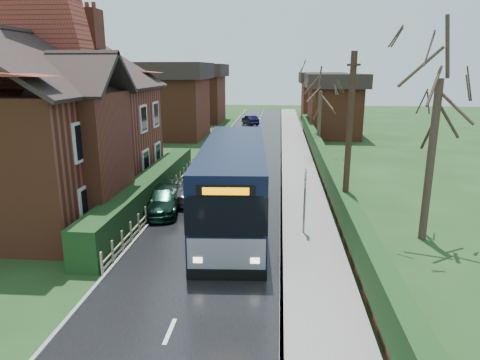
# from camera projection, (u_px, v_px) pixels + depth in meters

# --- Properties ---
(ground) EXTENTS (140.00, 140.00, 0.00)m
(ground) POSITION_uv_depth(u_px,v_px,m) (207.00, 245.00, 17.49)
(ground) COLOR #294C20
(ground) RESTS_ON ground
(road) EXTENTS (6.00, 100.00, 0.02)m
(road) POSITION_uv_depth(u_px,v_px,m) (233.00, 182.00, 27.13)
(road) COLOR black
(road) RESTS_ON ground
(pavement) EXTENTS (2.50, 100.00, 0.14)m
(pavement) POSITION_uv_depth(u_px,v_px,m) (300.00, 183.00, 26.73)
(pavement) COLOR slate
(pavement) RESTS_ON ground
(kerb_right) EXTENTS (0.12, 100.00, 0.14)m
(kerb_right) POSITION_uv_depth(u_px,v_px,m) (281.00, 182.00, 26.84)
(kerb_right) COLOR gray
(kerb_right) RESTS_ON ground
(kerb_left) EXTENTS (0.12, 100.00, 0.10)m
(kerb_left) POSITION_uv_depth(u_px,v_px,m) (186.00, 181.00, 27.39)
(kerb_left) COLOR gray
(kerb_left) RESTS_ON ground
(front_hedge) EXTENTS (1.20, 16.00, 1.60)m
(front_hedge) POSITION_uv_depth(u_px,v_px,m) (149.00, 190.00, 22.46)
(front_hedge) COLOR #193213
(front_hedge) RESTS_ON ground
(picket_fence) EXTENTS (0.10, 16.00, 0.90)m
(picket_fence) POSITION_uv_depth(u_px,v_px,m) (163.00, 197.00, 22.48)
(picket_fence) COLOR gray
(picket_fence) RESTS_ON ground
(right_wall_hedge) EXTENTS (0.60, 50.00, 1.80)m
(right_wall_hedge) POSITION_uv_depth(u_px,v_px,m) (326.00, 169.00, 26.35)
(right_wall_hedge) COLOR brown
(right_wall_hedge) RESTS_ON ground
(brick_house) EXTENTS (9.30, 14.60, 10.30)m
(brick_house) POSITION_uv_depth(u_px,v_px,m) (51.00, 122.00, 21.77)
(brick_house) COLOR brown
(brick_house) RESTS_ON ground
(bus) EXTENTS (3.54, 12.26, 3.68)m
(bus) POSITION_uv_depth(u_px,v_px,m) (234.00, 183.00, 19.87)
(bus) COLOR black
(bus) RESTS_ON ground
(car_silver) EXTENTS (2.73, 4.79, 1.53)m
(car_silver) POSITION_uv_depth(u_px,v_px,m) (198.00, 186.00, 23.32)
(car_silver) COLOR #B8B8BD
(car_silver) RESTS_ON ground
(car_green) EXTENTS (2.22, 4.44, 1.24)m
(car_green) POSITION_uv_depth(u_px,v_px,m) (163.00, 200.00, 21.45)
(car_green) COLOR black
(car_green) RESTS_ON ground
(car_distant) EXTENTS (2.55, 3.88, 1.21)m
(car_distant) POSITION_uv_depth(u_px,v_px,m) (250.00, 120.00, 54.84)
(car_distant) COLOR black
(car_distant) RESTS_ON ground
(bus_stop_sign) EXTENTS (0.12, 0.45, 2.96)m
(bus_stop_sign) POSITION_uv_depth(u_px,v_px,m) (305.00, 192.00, 18.01)
(bus_stop_sign) COLOR slate
(bus_stop_sign) RESTS_ON ground
(telegraph_pole) EXTENTS (0.41, 0.96, 7.70)m
(telegraph_pole) POSITION_uv_depth(u_px,v_px,m) (349.00, 144.00, 18.11)
(telegraph_pole) COLOR black
(telegraph_pole) RESTS_ON ground
(tree_right_near) EXTENTS (4.39, 4.39, 9.48)m
(tree_right_near) POSITION_uv_depth(u_px,v_px,m) (441.00, 66.00, 16.37)
(tree_right_near) COLOR #392921
(tree_right_near) RESTS_ON ground
(tree_right_far) EXTENTS (3.93, 3.93, 7.59)m
(tree_right_far) POSITION_uv_depth(u_px,v_px,m) (321.00, 86.00, 33.36)
(tree_right_far) COLOR #3D2E24
(tree_right_far) RESTS_ON ground
(tree_house_side) EXTENTS (4.75, 4.75, 10.78)m
(tree_house_side) POSITION_uv_depth(u_px,v_px,m) (89.00, 55.00, 33.91)
(tree_house_side) COLOR #362A20
(tree_house_side) RESTS_ON ground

